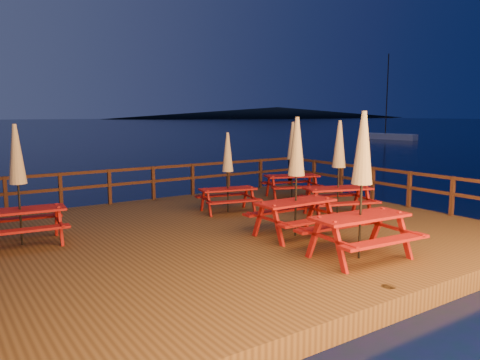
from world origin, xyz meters
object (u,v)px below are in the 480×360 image
at_px(picnic_table_1, 296,175).
at_px(picnic_table_2, 228,171).
at_px(picnic_table_0, 339,167).
at_px(sailboat, 388,137).

xyz_separation_m(picnic_table_1, picnic_table_2, (0.13, 3.11, -0.24)).
distance_m(picnic_table_0, picnic_table_2, 3.10).
xyz_separation_m(picnic_table_0, picnic_table_2, (-2.25, 2.13, -0.18)).
xyz_separation_m(sailboat, picnic_table_2, (-40.44, -26.43, 1.23)).
relative_size(sailboat, picnic_table_1, 3.85).
height_order(sailboat, picnic_table_1, sailboat).
height_order(picnic_table_0, picnic_table_2, picnic_table_0).
bearing_deg(picnic_table_1, sailboat, 36.06).
bearing_deg(picnic_table_2, picnic_table_0, -31.52).
relative_size(sailboat, picnic_table_0, 4.02).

